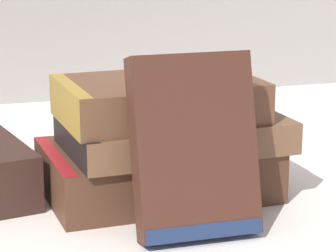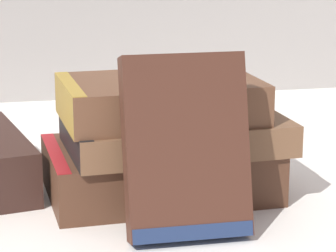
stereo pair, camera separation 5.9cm
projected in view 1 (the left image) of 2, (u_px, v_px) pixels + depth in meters
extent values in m
plane|color=white|center=(150.00, 211.00, 0.70)|extent=(3.00, 3.00, 0.00)
cube|color=#4C2D1E|center=(157.00, 170.00, 0.74)|extent=(0.21, 0.14, 0.05)
cube|color=maroon|center=(55.00, 181.00, 0.71)|extent=(0.02, 0.13, 0.05)
cube|color=brown|center=(174.00, 132.00, 0.73)|extent=(0.20, 0.14, 0.03)
cube|color=black|center=(76.00, 142.00, 0.69)|extent=(0.02, 0.12, 0.03)
cube|color=brown|center=(159.00, 99.00, 0.71)|extent=(0.18, 0.12, 0.04)
cube|color=olive|center=(71.00, 106.00, 0.69)|extent=(0.02, 0.11, 0.04)
cube|color=#422319|center=(194.00, 146.00, 0.63)|extent=(0.10, 0.06, 0.15)
cube|color=navy|center=(200.00, 230.00, 0.63)|extent=(0.10, 0.03, 0.02)
cylinder|color=silver|center=(207.00, 78.00, 0.70)|extent=(0.05, 0.05, 0.01)
torus|color=silver|center=(207.00, 78.00, 0.70)|extent=(0.05, 0.05, 0.01)
sphere|color=silver|center=(197.00, 72.00, 0.73)|extent=(0.01, 0.01, 0.01)
torus|color=#ADADB2|center=(63.00, 155.00, 0.86)|extent=(0.05, 0.05, 0.00)
torus|color=#ADADB2|center=(107.00, 148.00, 0.89)|extent=(0.05, 0.05, 0.00)
cylinder|color=#ADADB2|center=(85.00, 151.00, 0.87)|extent=(0.02, 0.01, 0.00)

